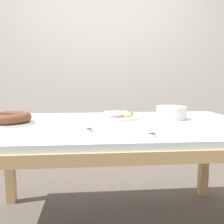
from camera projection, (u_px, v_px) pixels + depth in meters
wall_back at (102, 58)px, 3.23m from camera, size 8.00×0.10×2.60m
dining_table at (116, 135)px, 1.61m from camera, size 1.79×1.08×0.75m
cake_chocolate_round at (10, 119)px, 1.56m from camera, size 0.30×0.30×0.07m
pastry_platter at (118, 115)px, 1.85m from camera, size 0.38×0.38×0.04m
plate_stack at (171, 113)px, 1.76m from camera, size 0.21×0.21×0.09m
tealight_right_edge at (89, 130)px, 1.33m from camera, size 0.04×0.04×0.04m
tealight_centre at (152, 135)px, 1.21m from camera, size 0.04×0.04×0.04m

